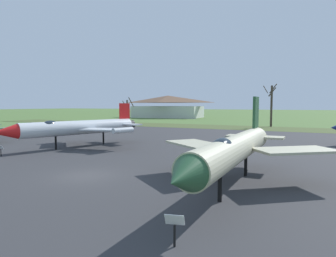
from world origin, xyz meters
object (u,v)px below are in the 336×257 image
Objects in this scene: jet_fighter_rear_center at (234,149)px; info_placard_rear_center at (175,226)px; info_placard_front_left at (1,150)px; visitor_building at (168,107)px; jet_fighter_front_left at (77,127)px.

jet_fighter_rear_center is 13.56× the size of info_placard_rear_center.
visitor_building is at bearing 106.46° from info_placard_front_left.
info_placard_rear_center is (19.15, -16.03, -1.47)m from jet_fighter_front_left.
jet_fighter_rear_center is 0.59× the size of visitor_building.
visitor_building is (-45.44, 83.25, 1.79)m from jet_fighter_rear_center.
jet_fighter_rear_center reaches higher than jet_fighter_front_left.
visitor_building reaches higher than info_placard_front_left.
info_placard_front_left is 0.07× the size of jet_fighter_rear_center.
jet_fighter_rear_center is 94.86m from visitor_building.
visitor_building is (-26.31, 74.97, 1.80)m from jet_fighter_front_left.
info_placard_rear_center is at bearing -63.46° from visitor_building.
jet_fighter_rear_center reaches higher than info_placard_rear_center.
jet_fighter_rear_center is at bearing -61.37° from visitor_building.
visitor_building is at bearing 118.63° from jet_fighter_rear_center.
info_placard_rear_center is at bearing -22.05° from info_placard_front_left.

